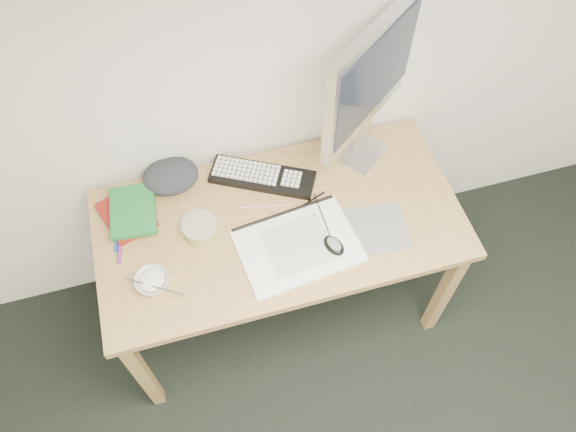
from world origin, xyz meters
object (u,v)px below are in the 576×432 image
(desk, at_px, (280,233))
(sketchpad, at_px, (298,246))
(keyboard, at_px, (262,177))
(monitor, at_px, (372,79))
(rice_bowl, at_px, (152,281))

(desk, relative_size, sketchpad, 3.23)
(sketchpad, relative_size, keyboard, 1.04)
(desk, height_order, monitor, monitor)
(desk, bearing_deg, rice_bowl, -165.50)
(sketchpad, height_order, keyboard, keyboard)
(keyboard, bearing_deg, desk, -58.99)
(sketchpad, xyz_separation_m, rice_bowl, (-0.54, -0.01, 0.01))
(desk, bearing_deg, monitor, 30.18)
(keyboard, xyz_separation_m, monitor, (0.42, 0.02, 0.40))
(sketchpad, bearing_deg, keyboard, 91.65)
(monitor, bearing_deg, desk, 172.43)
(keyboard, bearing_deg, monitor, 31.21)
(rice_bowl, bearing_deg, desk, 14.50)
(sketchpad, bearing_deg, desk, 100.10)
(sketchpad, height_order, monitor, monitor)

